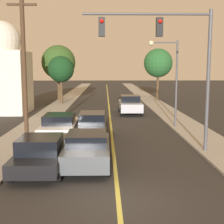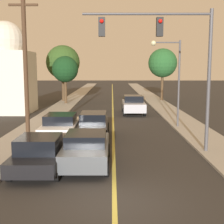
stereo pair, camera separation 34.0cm
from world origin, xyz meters
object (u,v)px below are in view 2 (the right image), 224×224
(car_far_oncoming, at_px, (132,104))
(utility_pole_left, at_px, (24,67))
(tree_left_near, at_px, (64,69))
(car_outer_lane_second, at_px, (60,127))
(car_near_lane_second, at_px, (92,125))
(streetlamp_right, at_px, (170,70))
(traffic_signal_mast, at_px, (169,50))
(tree_right_near, at_px, (161,63))
(car_near_lane_front, at_px, (85,149))
(car_outer_lane_front, at_px, (39,153))
(domed_building_left, at_px, (5,71))
(tree_left_far, at_px, (62,62))

(car_far_oncoming, height_order, utility_pole_left, utility_pole_left)
(tree_left_near, bearing_deg, car_outer_lane_second, -82.44)
(car_near_lane_second, bearing_deg, streetlamp_right, 33.20)
(traffic_signal_mast, distance_m, tree_right_near, 25.59)
(car_near_lane_front, relative_size, car_outer_lane_second, 0.97)
(car_near_lane_second, relative_size, utility_pole_left, 0.57)
(car_outer_lane_front, relative_size, car_outer_lane_second, 0.91)
(tree_left_near, height_order, tree_right_near, tree_right_near)
(car_near_lane_front, xyz_separation_m, traffic_signal_mast, (3.96, 2.15, 4.38))
(traffic_signal_mast, distance_m, streetlamp_right, 6.90)
(traffic_signal_mast, relative_size, streetlamp_right, 1.15)
(car_outer_lane_second, relative_size, car_far_oncoming, 0.97)
(car_outer_lane_second, xyz_separation_m, domed_building_left, (-7.03, 11.83, 3.17))
(tree_left_near, bearing_deg, car_outer_lane_front, -84.12)
(traffic_signal_mast, relative_size, tree_left_far, 0.99)
(car_far_oncoming, bearing_deg, streetlamp_right, 107.02)
(car_near_lane_second, xyz_separation_m, tree_right_near, (7.68, 22.11, 4.08))
(car_far_oncoming, distance_m, tree_right_near, 13.05)
(car_near_lane_second, bearing_deg, tree_left_far, 103.44)
(car_outer_lane_second, bearing_deg, car_near_lane_front, -68.68)
(car_outer_lane_front, bearing_deg, car_far_oncoming, 73.05)
(car_near_lane_front, bearing_deg, tree_right_near, 74.38)
(utility_pole_left, relative_size, domed_building_left, 0.94)
(car_near_lane_second, bearing_deg, car_outer_lane_front, -107.57)
(tree_left_far, distance_m, domed_building_left, 10.76)
(tree_right_near, bearing_deg, utility_pole_left, -116.12)
(streetlamp_right, xyz_separation_m, domed_building_left, (-14.24, 7.86, -0.13))
(tree_left_far, bearing_deg, utility_pole_left, -86.44)
(tree_right_near, bearing_deg, tree_left_near, -163.28)
(car_near_lane_second, xyz_separation_m, utility_pole_left, (-3.70, -1.11, 3.53))
(car_near_lane_front, distance_m, streetlamp_right, 10.84)
(car_near_lane_second, relative_size, domed_building_left, 0.54)
(car_outer_lane_front, height_order, traffic_signal_mast, traffic_signal_mast)
(car_outer_lane_front, bearing_deg, tree_right_near, 71.18)
(traffic_signal_mast, bearing_deg, car_outer_lane_front, -154.54)
(car_near_lane_second, relative_size, tree_left_near, 0.84)
(car_far_oncoming, relative_size, domed_building_left, 0.54)
(car_outer_lane_second, bearing_deg, tree_left_near, 97.56)
(tree_left_near, bearing_deg, car_near_lane_second, -76.56)
(car_near_lane_second, distance_m, car_outer_lane_front, 6.29)
(domed_building_left, bearing_deg, tree_left_far, 69.09)
(car_near_lane_second, xyz_separation_m, car_far_oncoming, (3.15, 10.56, 0.04))
(car_outer_lane_second, distance_m, tree_right_near, 24.89)
(car_near_lane_second, bearing_deg, car_near_lane_front, -90.00)
(car_outer_lane_second, distance_m, car_far_oncoming, 12.15)
(streetlamp_right, height_order, tree_left_near, streetlamp_right)
(car_outer_lane_front, relative_size, tree_right_near, 0.62)
(car_far_oncoming, bearing_deg, car_near_lane_second, 73.40)
(traffic_signal_mast, bearing_deg, car_outer_lane_second, 155.16)
(car_outer_lane_front, xyz_separation_m, utility_pole_left, (-1.81, 4.89, 3.62))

